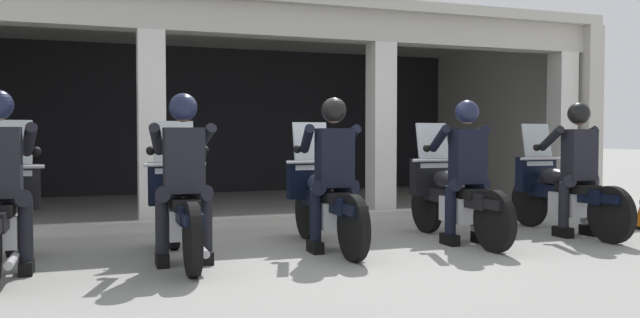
# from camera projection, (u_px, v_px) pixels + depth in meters

# --- Properties ---
(ground_plane) EXTENTS (80.00, 80.00, 0.00)m
(ground_plane) POSITION_uv_depth(u_px,v_px,m) (256.00, 213.00, 9.67)
(ground_plane) COLOR gray
(station_building) EXTENTS (11.17, 5.19, 3.18)m
(station_building) POSITION_uv_depth(u_px,v_px,m) (234.00, 87.00, 11.42)
(station_building) COLOR black
(station_building) RESTS_ON ground
(kerb_strip) EXTENTS (10.67, 0.24, 0.12)m
(kerb_strip) POSITION_uv_depth(u_px,v_px,m) (283.00, 220.00, 8.51)
(kerb_strip) COLOR #B7B5AD
(kerb_strip) RESTS_ON ground
(motorcycle_far_left) EXTENTS (0.62, 2.04, 1.35)m
(motorcycle_far_left) POSITION_uv_depth(u_px,v_px,m) (5.00, 214.00, 5.62)
(motorcycle_far_left) COLOR black
(motorcycle_far_left) RESTS_ON ground
(motorcycle_left) EXTENTS (0.62, 2.04, 1.35)m
(motorcycle_left) POSITION_uv_depth(u_px,v_px,m) (180.00, 208.00, 6.09)
(motorcycle_left) COLOR black
(motorcycle_left) RESTS_ON ground
(police_officer_left) EXTENTS (0.63, 0.61, 1.58)m
(police_officer_left) POSITION_uv_depth(u_px,v_px,m) (183.00, 164.00, 5.81)
(police_officer_left) COLOR black
(police_officer_left) RESTS_ON ground
(motorcycle_center) EXTENTS (0.62, 2.04, 1.35)m
(motorcycle_center) POSITION_uv_depth(u_px,v_px,m) (324.00, 201.00, 6.75)
(motorcycle_center) COLOR black
(motorcycle_center) RESTS_ON ground
(police_officer_center) EXTENTS (0.63, 0.61, 1.58)m
(police_officer_center) POSITION_uv_depth(u_px,v_px,m) (333.00, 161.00, 6.47)
(police_officer_center) COLOR black
(police_officer_center) RESTS_ON ground
(motorcycle_right) EXTENTS (0.62, 2.04, 1.35)m
(motorcycle_right) POSITION_uv_depth(u_px,v_px,m) (452.00, 196.00, 7.21)
(motorcycle_right) COLOR black
(motorcycle_right) RESTS_ON ground
(police_officer_right) EXTENTS (0.63, 0.61, 1.58)m
(police_officer_right) POSITION_uv_depth(u_px,v_px,m) (466.00, 159.00, 6.93)
(police_officer_right) COLOR black
(police_officer_right) RESTS_ON ground
(motorcycle_far_right) EXTENTS (0.62, 2.04, 1.35)m
(motorcycle_far_right) POSITION_uv_depth(u_px,v_px,m) (560.00, 192.00, 7.74)
(motorcycle_far_right) COLOR black
(motorcycle_far_right) RESTS_ON ground
(police_officer_far_right) EXTENTS (0.63, 0.61, 1.58)m
(police_officer_far_right) POSITION_uv_depth(u_px,v_px,m) (577.00, 157.00, 7.46)
(police_officer_far_right) COLOR black
(police_officer_far_right) RESTS_ON ground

